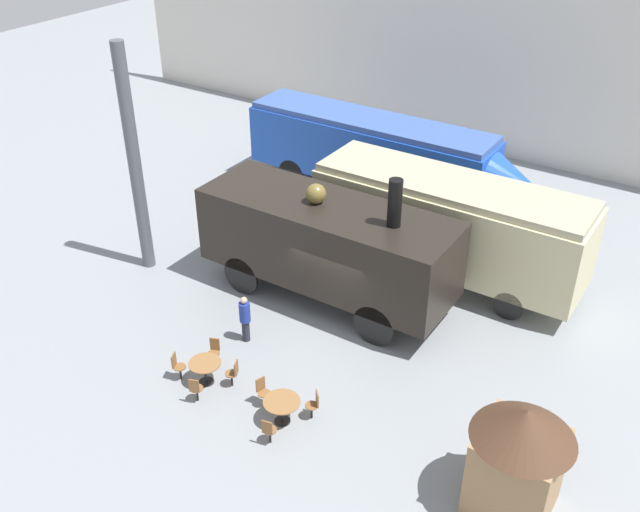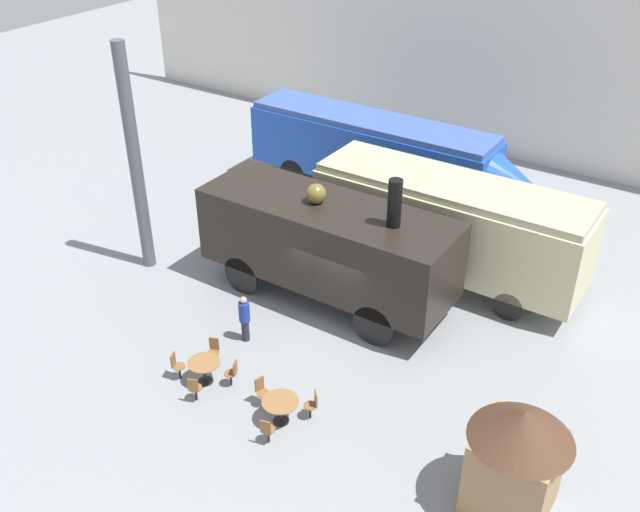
{
  "view_description": "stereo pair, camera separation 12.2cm",
  "coord_description": "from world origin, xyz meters",
  "px_view_note": "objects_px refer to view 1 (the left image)",
  "views": [
    {
      "loc": [
        9.65,
        -15.5,
        13.7
      ],
      "look_at": [
        -1.04,
        1.0,
        1.6
      ],
      "focal_mm": 40.0,
      "sensor_mm": 36.0,
      "label": 1
    },
    {
      "loc": [
        9.75,
        -15.43,
        13.7
      ],
      "look_at": [
        -1.04,
        1.0,
        1.6
      ],
      "focal_mm": 40.0,
      "sensor_mm": 36.0,
      "label": 2
    }
  ],
  "objects_px": {
    "passenger_coach_vintage": "(449,222)",
    "cafe_table_mid": "(282,405)",
    "streamlined_locomotive": "(388,154)",
    "cafe_table_near": "(205,367)",
    "cafe_chair_0": "(177,365)",
    "steam_locomotive": "(327,241)",
    "visitor_person": "(245,317)",
    "ticket_kiosk": "(519,455)"
  },
  "relations": [
    {
      "from": "streamlined_locomotive",
      "to": "cafe_table_near",
      "type": "relative_size",
      "value": 13.63
    },
    {
      "from": "cafe_chair_0",
      "to": "visitor_person",
      "type": "distance_m",
      "value": 2.54
    },
    {
      "from": "streamlined_locomotive",
      "to": "passenger_coach_vintage",
      "type": "xyz_separation_m",
      "value": [
        4.47,
        -3.94,
        0.0
      ]
    },
    {
      "from": "ticket_kiosk",
      "to": "passenger_coach_vintage",
      "type": "bearing_deg",
      "value": 123.25
    },
    {
      "from": "cafe_table_near",
      "to": "visitor_person",
      "type": "bearing_deg",
      "value": 96.3
    },
    {
      "from": "passenger_coach_vintage",
      "to": "cafe_chair_0",
      "type": "xyz_separation_m",
      "value": [
        -4.06,
        -9.2,
        -1.58
      ]
    },
    {
      "from": "streamlined_locomotive",
      "to": "cafe_chair_0",
      "type": "xyz_separation_m",
      "value": [
        0.41,
        -13.14,
        -1.58
      ]
    },
    {
      "from": "visitor_person",
      "to": "cafe_chair_0",
      "type": "bearing_deg",
      "value": -102.22
    },
    {
      "from": "cafe_table_near",
      "to": "ticket_kiosk",
      "type": "distance_m",
      "value": 8.83
    },
    {
      "from": "cafe_table_mid",
      "to": "cafe_chair_0",
      "type": "bearing_deg",
      "value": -176.28
    },
    {
      "from": "cafe_table_near",
      "to": "ticket_kiosk",
      "type": "height_order",
      "value": "ticket_kiosk"
    },
    {
      "from": "cafe_table_mid",
      "to": "visitor_person",
      "type": "xyz_separation_m",
      "value": [
        -2.95,
        2.23,
        0.27
      ]
    },
    {
      "from": "passenger_coach_vintage",
      "to": "streamlined_locomotive",
      "type": "bearing_deg",
      "value": 138.65
    },
    {
      "from": "cafe_chair_0",
      "to": "ticket_kiosk",
      "type": "xyz_separation_m",
      "value": [
        9.52,
        0.88,
        1.16
      ]
    },
    {
      "from": "streamlined_locomotive",
      "to": "ticket_kiosk",
      "type": "distance_m",
      "value": 15.78
    },
    {
      "from": "streamlined_locomotive",
      "to": "passenger_coach_vintage",
      "type": "relative_size",
      "value": 1.35
    },
    {
      "from": "streamlined_locomotive",
      "to": "cafe_table_near",
      "type": "height_order",
      "value": "streamlined_locomotive"
    },
    {
      "from": "visitor_person",
      "to": "ticket_kiosk",
      "type": "bearing_deg",
      "value": -9.96
    },
    {
      "from": "cafe_table_mid",
      "to": "cafe_chair_0",
      "type": "relative_size",
      "value": 1.13
    },
    {
      "from": "passenger_coach_vintage",
      "to": "cafe_chair_0",
      "type": "bearing_deg",
      "value": -113.83
    },
    {
      "from": "streamlined_locomotive",
      "to": "cafe_chair_0",
      "type": "bearing_deg",
      "value": -88.21
    },
    {
      "from": "steam_locomotive",
      "to": "ticket_kiosk",
      "type": "height_order",
      "value": "steam_locomotive"
    },
    {
      "from": "cafe_table_near",
      "to": "steam_locomotive",
      "type": "bearing_deg",
      "value": 83.75
    },
    {
      "from": "passenger_coach_vintage",
      "to": "cafe_chair_0",
      "type": "distance_m",
      "value": 10.18
    },
    {
      "from": "passenger_coach_vintage",
      "to": "cafe_table_mid",
      "type": "height_order",
      "value": "passenger_coach_vintage"
    },
    {
      "from": "steam_locomotive",
      "to": "cafe_chair_0",
      "type": "height_order",
      "value": "steam_locomotive"
    },
    {
      "from": "cafe_table_mid",
      "to": "visitor_person",
      "type": "relative_size",
      "value": 0.62
    },
    {
      "from": "passenger_coach_vintage",
      "to": "cafe_table_near",
      "type": "relative_size",
      "value": 10.11
    },
    {
      "from": "streamlined_locomotive",
      "to": "visitor_person",
      "type": "distance_m",
      "value": 10.79
    },
    {
      "from": "visitor_person",
      "to": "cafe_table_near",
      "type": "bearing_deg",
      "value": -83.7
    },
    {
      "from": "passenger_coach_vintage",
      "to": "cafe_table_mid",
      "type": "bearing_deg",
      "value": -93.69
    },
    {
      "from": "cafe_chair_0",
      "to": "streamlined_locomotive",
      "type": "bearing_deg",
      "value": 69.42
    },
    {
      "from": "passenger_coach_vintage",
      "to": "cafe_table_mid",
      "type": "xyz_separation_m",
      "value": [
        -0.58,
        -8.97,
        -1.5
      ]
    },
    {
      "from": "steam_locomotive",
      "to": "visitor_person",
      "type": "bearing_deg",
      "value": -104.14
    },
    {
      "from": "passenger_coach_vintage",
      "to": "ticket_kiosk",
      "type": "height_order",
      "value": "passenger_coach_vintage"
    },
    {
      "from": "cafe_chair_0",
      "to": "visitor_person",
      "type": "height_order",
      "value": "visitor_person"
    },
    {
      "from": "steam_locomotive",
      "to": "ticket_kiosk",
      "type": "distance_m",
      "value": 9.51
    },
    {
      "from": "streamlined_locomotive",
      "to": "passenger_coach_vintage",
      "type": "height_order",
      "value": "passenger_coach_vintage"
    },
    {
      "from": "steam_locomotive",
      "to": "visitor_person",
      "type": "distance_m",
      "value": 3.65
    },
    {
      "from": "streamlined_locomotive",
      "to": "cafe_chair_0",
      "type": "height_order",
      "value": "streamlined_locomotive"
    },
    {
      "from": "passenger_coach_vintage",
      "to": "ticket_kiosk",
      "type": "bearing_deg",
      "value": -56.75
    },
    {
      "from": "steam_locomotive",
      "to": "streamlined_locomotive",
      "type": "bearing_deg",
      "value": 103.57
    }
  ]
}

